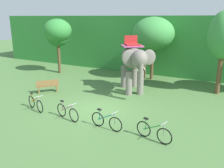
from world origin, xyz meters
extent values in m
plane|color=#4C753D|center=(0.00, 0.00, 0.00)|extent=(80.00, 80.00, 0.00)
cube|color=#338438|center=(0.00, 12.34, 2.56)|extent=(36.00, 6.00, 5.11)
cylinder|color=brown|center=(-7.97, 6.20, 1.24)|extent=(0.27, 0.27, 2.49)
ellipsoid|color=#28702D|center=(-7.97, 6.20, 3.39)|extent=(2.03, 2.03, 2.00)
cylinder|color=brown|center=(-7.79, 6.02, 1.46)|extent=(0.21, 0.21, 2.92)
ellipsoid|color=#338438|center=(-7.79, 6.02, 3.84)|extent=(2.48, 2.48, 2.04)
cylinder|color=brown|center=(-0.38, 8.16, 1.02)|extent=(0.35, 0.35, 2.04)
ellipsoid|color=#28702D|center=(-0.38, 8.16, 3.07)|extent=(2.71, 2.71, 2.29)
cylinder|color=brown|center=(0.42, 7.91, 1.28)|extent=(0.25, 0.25, 2.57)
ellipsoid|color=#3D8E42|center=(0.42, 7.91, 3.74)|extent=(3.32, 3.32, 2.60)
cylinder|color=brown|center=(5.64, 6.32, 1.27)|extent=(0.31, 0.31, 2.53)
ellipsoid|color=#3D8E42|center=(5.64, 6.32, 3.92)|extent=(2.02, 2.02, 3.08)
ellipsoid|color=slate|center=(0.26, 4.21, 2.35)|extent=(2.84, 3.17, 1.50)
cylinder|color=slate|center=(1.10, 3.71, 0.80)|extent=(0.44, 0.44, 1.60)
cylinder|color=slate|center=(0.47, 3.26, 0.80)|extent=(0.44, 0.44, 1.60)
cylinder|color=slate|center=(0.04, 5.17, 0.80)|extent=(0.44, 0.44, 1.60)
cylinder|color=slate|center=(-0.58, 4.71, 0.80)|extent=(0.44, 0.44, 1.60)
ellipsoid|color=slate|center=(1.43, 2.60, 2.60)|extent=(1.46, 1.48, 1.10)
ellipsoid|color=slate|center=(1.85, 3.08, 2.65)|extent=(0.77, 0.62, 0.96)
ellipsoid|color=slate|center=(0.84, 2.35, 2.65)|extent=(0.77, 0.62, 0.96)
cylinder|color=slate|center=(1.70, 2.23, 1.70)|extent=(0.26, 0.26, 1.40)
cone|color=beige|center=(1.85, 2.40, 2.05)|extent=(0.43, 0.53, 0.21)
cone|color=beige|center=(1.49, 2.14, 2.05)|extent=(0.43, 0.53, 0.21)
cube|color=#BF4C8C|center=(0.20, 4.29, 3.13)|extent=(1.84, 1.83, 0.08)
cube|color=#B22323|center=(0.20, 4.29, 3.22)|extent=(1.38, 1.42, 0.10)
cube|color=#B22323|center=(-0.10, 4.70, 3.50)|extent=(0.79, 0.61, 0.56)
cylinder|color=slate|center=(-0.58, 5.36, 1.90)|extent=(0.08, 0.08, 0.90)
torus|color=black|center=(-3.43, -1.51, 0.36)|extent=(0.69, 0.27, 0.71)
torus|color=black|center=(-2.49, -1.83, 0.36)|extent=(0.69, 0.27, 0.71)
cylinder|color=orange|center=(-2.98, -1.66, 0.60)|extent=(0.93, 0.35, 0.54)
cylinder|color=orange|center=(-3.34, -1.54, 0.61)|extent=(0.03, 0.03, 0.52)
cube|color=black|center=(-3.34, -1.54, 0.88)|extent=(0.22, 0.16, 0.06)
cylinder|color=#9E9EA3|center=(-2.53, -1.81, 0.64)|extent=(0.03, 0.03, 0.55)
cylinder|color=#9E9EA3|center=(-2.53, -1.81, 0.91)|extent=(0.20, 0.50, 0.03)
torus|color=black|center=(-1.11, -1.67, 0.36)|extent=(0.70, 0.22, 0.71)
torus|color=black|center=(-0.13, -1.91, 0.36)|extent=(0.70, 0.22, 0.71)
cylinder|color=pink|center=(-0.64, -1.78, 0.60)|extent=(0.95, 0.27, 0.54)
cylinder|color=pink|center=(-1.01, -1.70, 0.61)|extent=(0.03, 0.03, 0.52)
cube|color=black|center=(-1.01, -1.70, 0.88)|extent=(0.22, 0.14, 0.06)
cylinder|color=#9E9EA3|center=(-0.18, -1.90, 0.64)|extent=(0.03, 0.03, 0.55)
cylinder|color=#9E9EA3|center=(-0.18, -1.90, 0.91)|extent=(0.15, 0.51, 0.03)
torus|color=black|center=(1.16, -1.75, 0.36)|extent=(0.71, 0.12, 0.71)
torus|color=black|center=(2.15, -1.84, 0.36)|extent=(0.71, 0.12, 0.71)
cylinder|color=teal|center=(1.63, -1.79, 0.60)|extent=(0.97, 0.13, 0.54)
cylinder|color=teal|center=(1.26, -1.76, 0.61)|extent=(0.03, 0.03, 0.52)
cube|color=black|center=(1.26, -1.76, 0.88)|extent=(0.21, 0.12, 0.06)
cylinder|color=#9E9EA3|center=(2.10, -1.83, 0.64)|extent=(0.03, 0.03, 0.55)
cylinder|color=#9E9EA3|center=(2.10, -1.83, 0.91)|extent=(0.08, 0.52, 0.03)
torus|color=black|center=(3.43, -1.65, 0.36)|extent=(0.70, 0.20, 0.71)
torus|color=black|center=(4.40, -1.87, 0.36)|extent=(0.70, 0.20, 0.71)
cylinder|color=green|center=(3.89, -1.76, 0.60)|extent=(0.96, 0.25, 0.54)
cylinder|color=green|center=(3.52, -1.67, 0.61)|extent=(0.03, 0.03, 0.52)
cube|color=black|center=(3.52, -1.67, 0.88)|extent=(0.22, 0.14, 0.06)
cylinder|color=#9E9EA3|center=(4.35, -1.86, 0.64)|extent=(0.03, 0.03, 0.55)
cylinder|color=#9E9EA3|center=(4.35, -1.86, 0.91)|extent=(0.14, 0.51, 0.03)
cube|color=brown|center=(-4.67, 1.09, 0.45)|extent=(1.30, 1.39, 0.06)
cube|color=brown|center=(-4.53, 0.97, 0.69)|extent=(1.04, 1.16, 0.40)
cube|color=brown|center=(-5.07, 0.65, 0.23)|extent=(0.32, 0.30, 0.45)
cube|color=brown|center=(-4.27, 1.54, 0.23)|extent=(0.32, 0.30, 0.45)
camera|label=1|loc=(6.64, -10.45, 5.03)|focal=37.85mm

